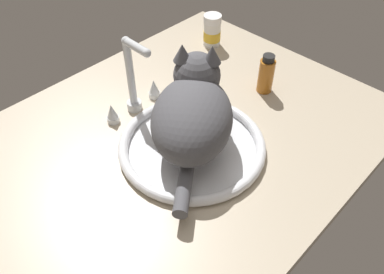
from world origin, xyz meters
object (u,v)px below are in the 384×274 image
(pill_bottle, at_px, (212,31))
(sink_basin, at_px, (192,146))
(faucet, at_px, (133,85))
(cat, at_px, (193,110))
(amber_bottle, at_px, (266,74))

(pill_bottle, bearing_deg, sink_basin, -143.58)
(faucet, bearing_deg, sink_basin, -90.00)
(cat, xyz_separation_m, amber_bottle, (0.29, 0.00, -0.05))
(faucet, distance_m, amber_bottle, 0.37)
(amber_bottle, bearing_deg, faucet, 147.87)
(cat, bearing_deg, faucet, 95.27)
(faucet, distance_m, cat, 0.20)
(faucet, bearing_deg, amber_bottle, -32.13)
(sink_basin, height_order, faucet, faucet)
(amber_bottle, bearing_deg, sink_basin, -177.29)
(sink_basin, bearing_deg, faucet, 90.00)
(sink_basin, height_order, pill_bottle, pill_bottle)
(faucet, xyz_separation_m, cat, (0.02, -0.20, 0.02))
(faucet, xyz_separation_m, amber_bottle, (0.31, -0.19, -0.03))
(faucet, height_order, pill_bottle, faucet)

